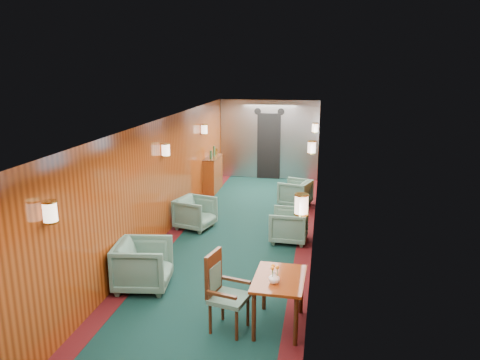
# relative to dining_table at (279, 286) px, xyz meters

# --- Properties ---
(room) EXTENTS (12.00, 12.10, 2.40)m
(room) POSITION_rel_dining_table_xyz_m (-1.14, 2.46, 1.04)
(room) COLOR black
(room) RESTS_ON ground
(bulkhead) EXTENTS (2.98, 0.17, 2.39)m
(bulkhead) POSITION_rel_dining_table_xyz_m (-1.14, 8.37, 0.59)
(bulkhead) COLOR #A8AAAF
(bulkhead) RESTS_ON ground
(windows_right) EXTENTS (0.02, 8.60, 0.80)m
(windows_right) POSITION_rel_dining_table_xyz_m (0.35, 2.71, 0.85)
(windows_right) COLOR #A6A7AC
(windows_right) RESTS_ON ground
(wall_sconces) EXTENTS (2.97, 7.97, 0.25)m
(wall_sconces) POSITION_rel_dining_table_xyz_m (-1.14, 3.03, 1.19)
(wall_sconces) COLOR beige
(wall_sconces) RESTS_ON ground
(dining_table) EXTENTS (0.69, 0.97, 0.71)m
(dining_table) POSITION_rel_dining_table_xyz_m (0.00, 0.00, 0.00)
(dining_table) COLOR maroon
(dining_table) RESTS_ON ground
(side_chair) EXTENTS (0.57, 0.58, 1.07)m
(side_chair) POSITION_rel_dining_table_xyz_m (-0.73, -0.18, -0.02)
(side_chair) COLOR #1C4238
(side_chair) RESTS_ON ground
(credenza) EXTENTS (0.34, 1.08, 1.24)m
(credenza) POSITION_rel_dining_table_xyz_m (-2.48, 6.58, -0.10)
(credenza) COLOR maroon
(credenza) RESTS_ON ground
(flower_vase) EXTENTS (0.19, 0.19, 0.15)m
(flower_vase) POSITION_rel_dining_table_xyz_m (-0.05, -0.17, 0.19)
(flower_vase) COLOR white
(flower_vase) RESTS_ON dining_table
(armchair_left_near) EXTENTS (0.94, 0.92, 0.76)m
(armchair_left_near) POSITION_rel_dining_table_xyz_m (-2.20, 0.75, -0.21)
(armchair_left_near) COLOR #1C4238
(armchair_left_near) RESTS_ON ground
(armchair_left_far) EXTENTS (0.90, 0.89, 0.67)m
(armchair_left_far) POSITION_rel_dining_table_xyz_m (-2.13, 3.55, -0.26)
(armchair_left_far) COLOR #1C4238
(armchair_left_far) RESTS_ON ground
(armchair_right_near) EXTENTS (0.75, 0.73, 0.66)m
(armchair_right_near) POSITION_rel_dining_table_xyz_m (-0.11, 3.13, -0.27)
(armchair_right_near) COLOR #1C4238
(armchair_right_near) RESTS_ON ground
(armchair_right_far) EXTENTS (0.89, 0.88, 0.65)m
(armchair_right_far) POSITION_rel_dining_table_xyz_m (-0.14, 5.58, -0.27)
(armchair_right_far) COLOR #1C4238
(armchair_right_far) RESTS_ON ground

